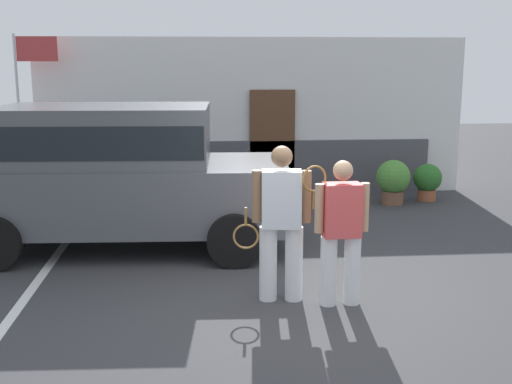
# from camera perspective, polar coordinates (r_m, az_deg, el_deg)

# --- Properties ---
(ground_plane) EXTENTS (40.00, 40.00, 0.00)m
(ground_plane) POSITION_cam_1_polar(r_m,az_deg,el_deg) (7.26, 3.78, -10.01)
(ground_plane) COLOR #38383A
(parking_stripe_0) EXTENTS (0.12, 4.40, 0.01)m
(parking_stripe_0) POSITION_cam_1_polar(r_m,az_deg,el_deg) (8.84, -18.13, -6.58)
(parking_stripe_0) COLOR silver
(parking_stripe_0) RESTS_ON ground_plane
(house_frontage) EXTENTS (8.51, 0.40, 3.11)m
(house_frontage) POSITION_cam_1_polar(r_m,az_deg,el_deg) (13.01, -0.26, 6.27)
(house_frontage) COLOR white
(house_frontage) RESTS_ON ground_plane
(parked_suv) EXTENTS (4.68, 2.32, 2.05)m
(parked_suv) POSITION_cam_1_polar(r_m,az_deg,el_deg) (9.34, -12.25, 1.93)
(parked_suv) COLOR #4C4F54
(parked_suv) RESTS_ON ground_plane
(tennis_player_man) EXTENTS (0.90, 0.32, 1.76)m
(tennis_player_man) POSITION_cam_1_polar(r_m,az_deg,el_deg) (7.16, 2.22, -2.66)
(tennis_player_man) COLOR white
(tennis_player_man) RESTS_ON ground_plane
(tennis_player_woman) EXTENTS (0.75, 0.27, 1.62)m
(tennis_player_woman) POSITION_cam_1_polar(r_m,az_deg,el_deg) (7.09, 7.53, -3.39)
(tennis_player_woman) COLOR white
(tennis_player_woman) RESTS_ON ground_plane
(potted_plant_by_porch) EXTENTS (0.64, 0.64, 0.84)m
(potted_plant_by_porch) POSITION_cam_1_polar(r_m,az_deg,el_deg) (12.36, 12.05, 1.07)
(potted_plant_by_porch) COLOR brown
(potted_plant_by_porch) RESTS_ON ground_plane
(potted_plant_secondary) EXTENTS (0.54, 0.54, 0.72)m
(potted_plant_secondary) POSITION_cam_1_polar(r_m,az_deg,el_deg) (12.85, 14.95, 1.02)
(potted_plant_secondary) COLOR #9E5638
(potted_plant_secondary) RESTS_ON ground_plane
(flag_pole) EXTENTS (0.80, 0.07, 3.15)m
(flag_pole) POSITION_cam_1_polar(r_m,az_deg,el_deg) (12.79, -19.59, 8.72)
(flag_pole) COLOR silver
(flag_pole) RESTS_ON ground_plane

